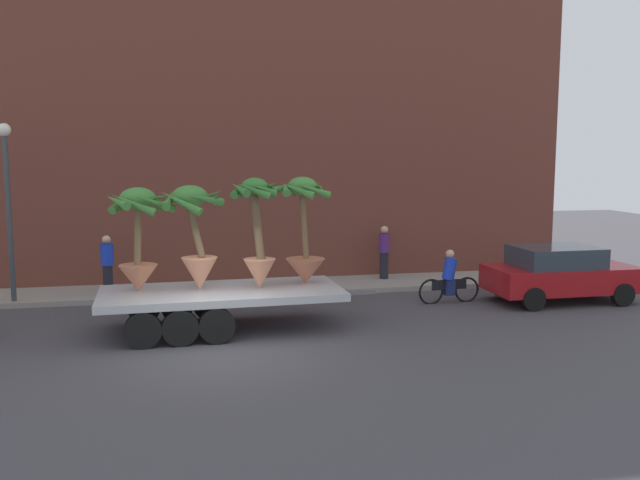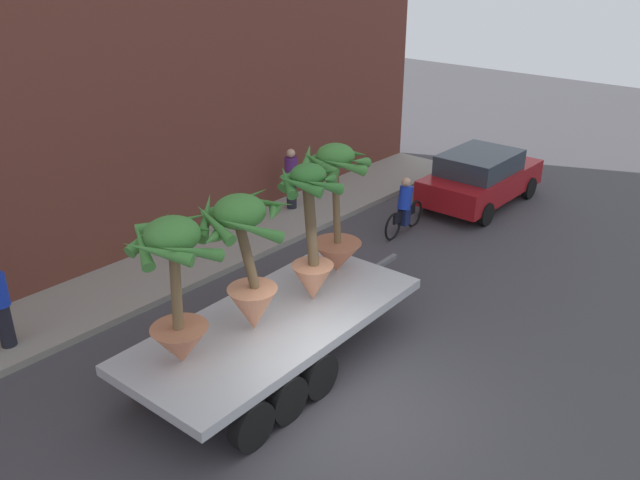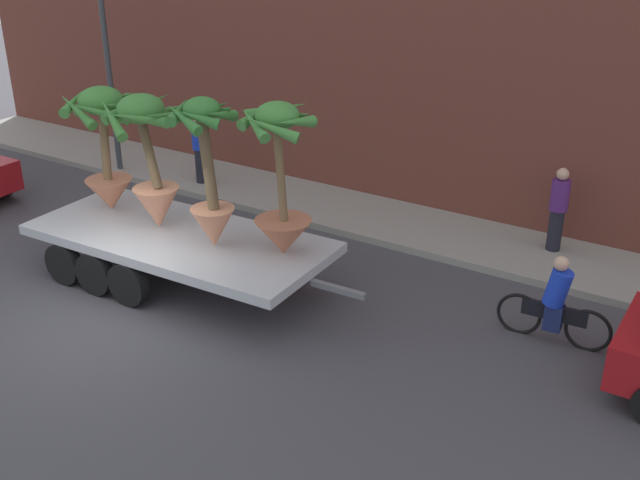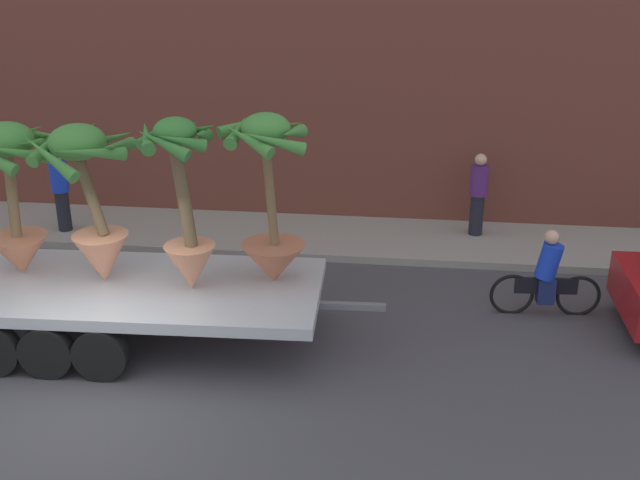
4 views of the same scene
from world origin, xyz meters
The scene contains 11 objects.
ground_plane centered at (0.00, 0.00, 0.00)m, with size 60.00×60.00×0.00m, color #423F44.
sidewalk centered at (0.00, 6.10, 0.07)m, with size 24.00×2.20×0.15m, color gray.
flatbed_trailer centered at (-0.11, 1.63, 0.77)m, with size 6.71×2.67×0.98m.
potted_palm_rear centered at (-1.74, 1.81, 2.31)m, with size 1.67×1.74×2.43m.
potted_palm_middle centered at (-0.44, 1.67, 2.31)m, with size 1.65×1.68×2.48m.
potted_palm_front centered at (1.00, 1.58, 2.28)m, with size 1.24×1.21×2.64m.
potted_palm_extra centered at (2.19, 1.99, 2.18)m, with size 1.44×1.51×2.64m.
cyclist centered at (6.58, 3.31, 0.67)m, with size 1.84×0.37×1.54m.
pedestrian_near_gate centered at (-2.86, 5.68, 1.04)m, with size 0.36×0.36×1.71m.
pedestrian_far_left centered at (5.63, 6.46, 1.04)m, with size 0.36×0.36×1.71m.
street_lamp centered at (-5.32, 5.30, 3.23)m, with size 0.36×0.36×4.83m.
Camera 3 is at (9.09, -7.54, 6.57)m, focal length 42.39 mm.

